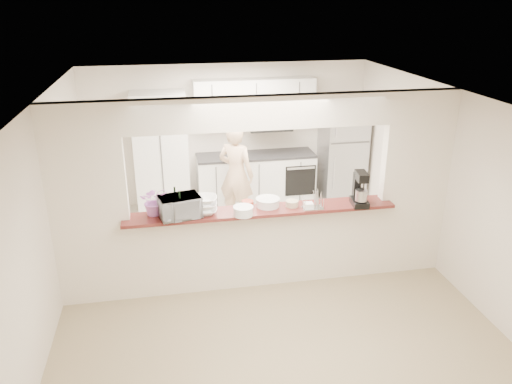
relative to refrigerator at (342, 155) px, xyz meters
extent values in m
plane|color=tan|center=(-2.05, -2.65, -0.85)|extent=(6.00, 6.00, 0.00)
cube|color=beige|center=(-2.05, -1.10, -0.84)|extent=(5.00, 2.90, 0.01)
cube|color=white|center=(-4.10, -2.65, 0.40)|extent=(0.90, 0.15, 2.50)
cube|color=white|center=(0.00, -2.65, 0.40)|extent=(0.90, 0.15, 2.50)
cube|color=white|center=(-2.05, -2.65, 1.45)|extent=(3.20, 0.15, 0.40)
cube|color=white|center=(-2.05, -2.65, -0.32)|extent=(3.20, 0.15, 1.05)
cube|color=maroon|center=(-2.05, -2.70, 0.22)|extent=(3.40, 0.38, 0.04)
cube|color=silver|center=(-3.25, 0.05, 0.20)|extent=(0.90, 0.60, 2.10)
cube|color=silver|center=(-1.60, 0.05, -0.40)|extent=(2.10, 0.60, 0.90)
cube|color=#29292C|center=(-1.60, 0.05, 0.07)|extent=(2.10, 0.62, 0.04)
cube|color=silver|center=(-1.60, 0.18, 1.02)|extent=(2.10, 0.35, 0.75)
cube|color=black|center=(-1.35, 0.07, 0.59)|extent=(0.75, 0.45, 0.12)
cube|color=black|center=(-0.85, -0.25, -0.35)|extent=(0.55, 0.02, 0.55)
cube|color=#B1B1B6|center=(0.00, 0.00, 0.00)|extent=(0.75, 0.70, 1.70)
imported|color=pink|center=(-3.35, -2.62, 0.42)|extent=(0.35, 0.31, 0.37)
cylinder|color=black|center=(-3.10, -2.58, 0.36)|extent=(0.07, 0.07, 0.24)
cylinder|color=black|center=(-3.10, -2.58, 0.53)|extent=(0.02, 0.02, 0.08)
cylinder|color=black|center=(-3.05, -2.80, 0.37)|extent=(0.07, 0.07, 0.26)
cylinder|color=black|center=(-3.05, -2.80, 0.55)|extent=(0.02, 0.02, 0.09)
imported|color=#B6B6BB|center=(-3.05, -2.75, 0.37)|extent=(0.54, 0.43, 0.27)
imported|color=white|center=(-2.75, -2.71, 0.35)|extent=(0.33, 0.33, 0.22)
cylinder|color=white|center=(-2.30, -2.84, 0.29)|extent=(0.24, 0.24, 0.11)
cylinder|color=white|center=(-2.30, -2.84, 0.35)|extent=(0.25, 0.25, 0.01)
cylinder|color=white|center=(-1.95, -2.62, 0.29)|extent=(0.29, 0.29, 0.10)
cylinder|color=white|center=(-1.95, -2.62, 0.34)|extent=(0.30, 0.30, 0.01)
cylinder|color=maroon|center=(-2.20, -2.57, 0.28)|extent=(0.15, 0.15, 0.07)
cylinder|color=tan|center=(-1.65, -2.68, 0.28)|extent=(0.16, 0.16, 0.08)
cube|color=silver|center=(-1.41, -2.80, 0.25)|extent=(0.26, 0.16, 0.02)
cube|color=white|center=(-1.41, -2.80, 0.29)|extent=(0.11, 0.11, 0.06)
cube|color=black|center=(-0.80, -2.80, 0.28)|extent=(0.23, 0.32, 0.07)
cube|color=black|center=(-0.79, -2.69, 0.47)|extent=(0.14, 0.12, 0.32)
cube|color=black|center=(-0.80, -2.81, 0.63)|extent=(0.16, 0.27, 0.11)
cylinder|color=#B7B7BC|center=(-0.81, -2.86, 0.40)|extent=(0.15, 0.15, 0.14)
imported|color=#B56CC9|center=(-0.75, -2.66, 0.42)|extent=(0.23, 0.23, 0.36)
imported|color=#D0AB87|center=(-2.07, -0.70, -0.01)|extent=(0.74, 0.69, 1.69)
camera|label=1|loc=(-3.17, -8.29, 2.73)|focal=35.00mm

